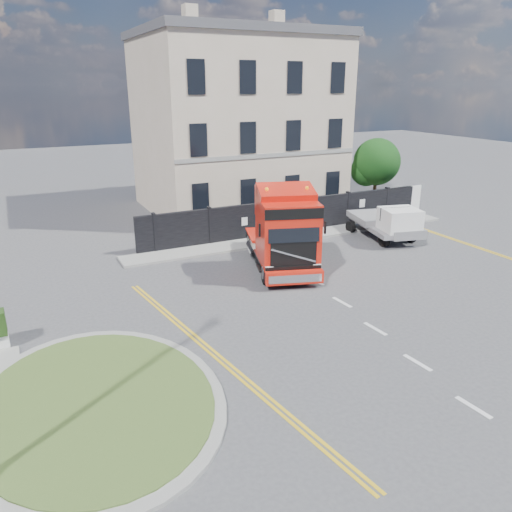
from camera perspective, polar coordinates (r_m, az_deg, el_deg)
ground at (r=19.10m, az=1.85°, el=-6.49°), size 120.00×120.00×0.00m
traffic_island at (r=14.69m, az=-17.84°, el=-15.67°), size 6.80×6.80×0.17m
hoarding_fence at (r=29.22m, az=4.91°, el=4.64°), size 18.80×0.25×2.00m
georgian_building at (r=34.79m, az=-2.26°, el=14.97°), size 12.30×10.30×12.80m
tree at (r=35.77m, az=13.36°, el=10.20°), size 3.20×3.20×4.80m
pavement_far at (r=28.45m, az=4.84°, el=2.28°), size 20.00×1.60×0.12m
truck at (r=22.67m, az=3.26°, el=2.44°), size 4.32×7.01×3.94m
flatbed_pickup at (r=28.25m, az=15.28°, el=3.66°), size 2.96×5.09×1.97m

